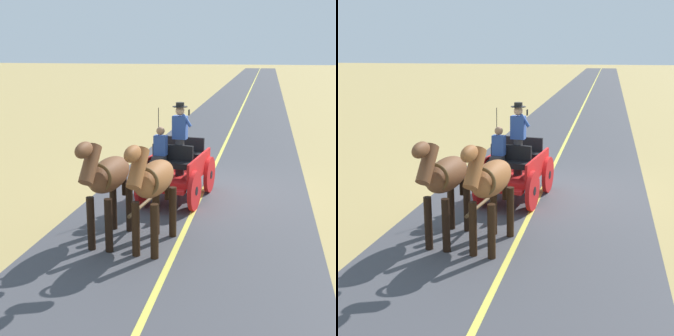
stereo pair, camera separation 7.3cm
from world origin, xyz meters
TOP-DOWN VIEW (x-y plane):
  - ground_plane at (0.00, 0.00)m, footprint 200.00×200.00m
  - road_surface at (0.00, 0.00)m, footprint 5.54×160.00m
  - road_centre_stripe at (0.00, 0.00)m, footprint 0.12×160.00m
  - horse_drawn_carriage at (0.57, 1.03)m, footprint 1.67×4.52m
  - horse_near_side at (0.44, 4.09)m, footprint 0.73×2.14m
  - horse_off_side at (1.37, 3.99)m, footprint 0.67×2.14m

SIDE VIEW (x-z plane):
  - ground_plane at x=0.00m, z-range 0.00..0.00m
  - road_surface at x=0.00m, z-range 0.00..0.01m
  - road_centre_stripe at x=0.00m, z-range 0.01..0.01m
  - horse_drawn_carriage at x=0.57m, z-range -0.43..2.07m
  - horse_near_side at x=0.44m, z-range 0.22..2.43m
  - horse_off_side at x=1.37m, z-range 0.22..2.43m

